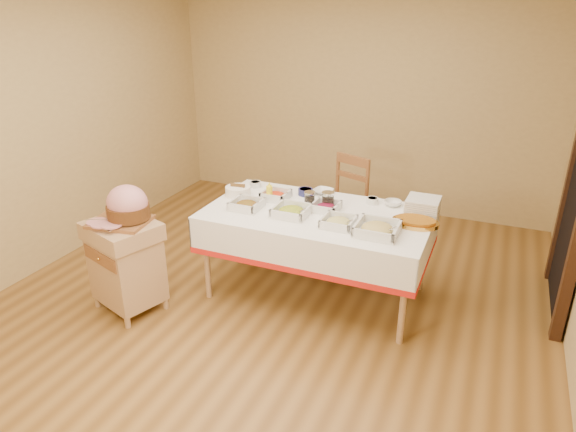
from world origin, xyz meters
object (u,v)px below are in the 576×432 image
(preserve_jar_left, at_px, (310,199))
(ham_on_board, at_px, (126,207))
(preserve_jar_right, at_px, (328,201))
(brass_platter, at_px, (415,222))
(dining_chair, at_px, (342,204))
(mustard_bottle, at_px, (269,193))
(bread_basket, at_px, (238,191))
(butcher_cart, at_px, (126,261))
(dining_table, at_px, (317,230))
(plate_stack, at_px, (423,206))

(preserve_jar_left, bearing_deg, ham_on_board, -142.15)
(preserve_jar_left, relative_size, preserve_jar_right, 0.88)
(ham_on_board, distance_m, brass_platter, 2.23)
(dining_chair, height_order, mustard_bottle, dining_chair)
(bread_basket, bearing_deg, preserve_jar_right, 2.78)
(preserve_jar_left, bearing_deg, butcher_cart, -142.14)
(dining_table, bearing_deg, brass_platter, 4.55)
(bread_basket, xyz_separation_m, plate_stack, (1.57, 0.23, 0.02))
(preserve_jar_left, height_order, preserve_jar_right, preserve_jar_right)
(ham_on_board, relative_size, bread_basket, 2.07)
(ham_on_board, xyz_separation_m, plate_stack, (2.07, 1.10, -0.07))
(dining_chair, distance_m, bread_basket, 1.13)
(butcher_cart, xyz_separation_m, bread_basket, (0.54, 0.91, 0.37))
(ham_on_board, xyz_separation_m, mustard_bottle, (0.81, 0.85, -0.06))
(mustard_bottle, relative_size, plate_stack, 0.66)
(preserve_jar_right, bearing_deg, mustard_bottle, -173.12)
(preserve_jar_left, bearing_deg, plate_stack, 12.45)
(preserve_jar_left, bearing_deg, dining_table, -46.27)
(dining_table, bearing_deg, butcher_cart, -148.32)
(preserve_jar_left, relative_size, brass_platter, 0.33)
(dining_table, distance_m, brass_platter, 0.80)
(preserve_jar_right, bearing_deg, dining_table, -107.11)
(mustard_bottle, bearing_deg, bread_basket, 176.19)
(mustard_bottle, distance_m, bread_basket, 0.32)
(preserve_jar_right, bearing_deg, brass_platter, -5.53)
(bread_basket, bearing_deg, dining_chair, 48.68)
(preserve_jar_left, distance_m, bread_basket, 0.67)
(dining_table, bearing_deg, mustard_bottle, 171.17)
(butcher_cart, relative_size, preserve_jar_right, 5.68)
(mustard_bottle, xyz_separation_m, plate_stack, (1.25, 0.25, -0.01))
(preserve_jar_right, xyz_separation_m, plate_stack, (0.75, 0.19, 0.00))
(dining_chair, xyz_separation_m, preserve_jar_right, (0.11, -0.78, 0.33))
(dining_chair, bearing_deg, plate_stack, -34.64)
(bread_basket, relative_size, brass_platter, 0.61)
(plate_stack, relative_size, brass_platter, 0.71)
(brass_platter, bearing_deg, preserve_jar_left, 176.18)
(dining_chair, xyz_separation_m, bread_basket, (-0.72, -0.82, 0.31))
(butcher_cart, relative_size, mustard_bottle, 4.47)
(ham_on_board, bearing_deg, butcher_cart, -141.96)
(dining_chair, relative_size, ham_on_board, 2.09)
(preserve_jar_right, xyz_separation_m, mustard_bottle, (-0.51, -0.06, 0.02))
(butcher_cart, height_order, mustard_bottle, mustard_bottle)
(ham_on_board, height_order, mustard_bottle, ham_on_board)
(preserve_jar_left, height_order, bread_basket, preserve_jar_left)
(preserve_jar_left, bearing_deg, bread_basket, -177.57)
(preserve_jar_right, distance_m, brass_platter, 0.74)
(dining_chair, height_order, brass_platter, dining_chair)
(dining_table, relative_size, preserve_jar_right, 13.57)
(dining_chair, bearing_deg, butcher_cart, -126.09)
(butcher_cart, distance_m, ham_on_board, 0.46)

